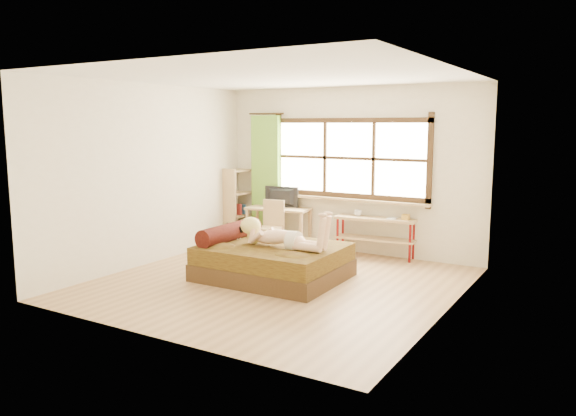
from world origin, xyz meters
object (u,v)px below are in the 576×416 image
Objects in this scene: bed at (270,260)px; bookshelf at (239,204)px; pipe_shelf at (376,228)px; desk at (279,213)px; woman at (280,227)px; kitten at (235,231)px; chair at (271,223)px.

bookshelf is at bearing 134.27° from bed.
pipe_shelf is at bearing 66.62° from bed.
desk is 0.91m from bookshelf.
woman reaches higher than kitten.
kitten is (-0.87, 0.15, -0.17)m from woman.
bed is 2.03m from desk.
bookshelf reaches higher than pipe_shelf.
woman is at bearing -60.86° from chair.
desk is (-1.15, 1.81, -0.15)m from woman.
chair is (-0.86, 1.39, 0.22)m from bed.
bed is 2.19× the size of chair.
pipe_shelf is at bearing 9.35° from chair.
desk is at bearing 96.29° from chair.
bed is 1.63× the size of desk.
desk is 1.75m from pipe_shelf.
desk is at bearing -0.05° from bookshelf.
pipe_shelf is (0.59, 1.93, -0.27)m from woman.
kitten is (-0.67, 0.10, 0.32)m from bed.
woman reaches higher than bed.
bookshelf is (-1.86, 1.86, 0.42)m from bed.
bed is 1.44× the size of woman.
pipe_shelf is (1.74, 0.12, -0.12)m from desk.
bed is 0.75m from kitten.
kitten is at bearing -49.68° from bookshelf.
bookshelf is at bearing 174.62° from pipe_shelf.
desk is 0.88× the size of pipe_shelf.
kitten is 0.32× the size of chair.
desk is at bearing 117.82° from bed.
chair is at bearing 125.78° from woman.
woman is at bearing -64.84° from desk.
kitten is at bearing -87.72° from desk.
pipe_shelf is at bearing 72.31° from woman.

